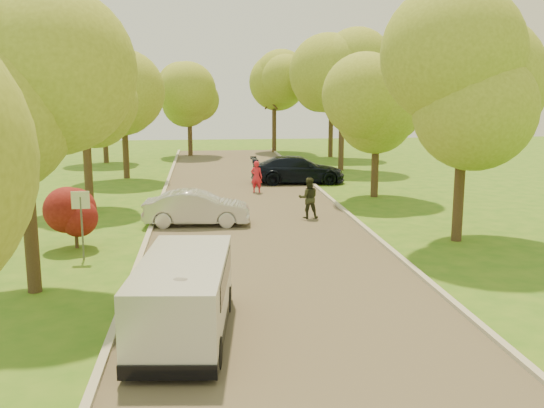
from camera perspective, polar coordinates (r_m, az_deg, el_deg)
name	(u,v)px	position (r m, az deg, el deg)	size (l,w,h in m)	color
ground	(284,295)	(15.89, 1.16, -8.54)	(100.00, 100.00, 0.00)	#346B19
road	(257,226)	(23.55, -1.45, -2.13)	(8.00, 60.00, 0.01)	#4C4438
curb_left	(151,228)	(23.53, -11.32, -2.21)	(0.18, 60.00, 0.12)	#B2AD9E
curb_right	(358,223)	(24.22, 8.14, -1.74)	(0.18, 60.00, 0.12)	#B2AD9E
street_sign	(81,211)	(19.59, -17.53, -0.61)	(0.55, 0.06, 2.17)	#59595E
red_shrub	(75,216)	(21.22, -18.03, -1.07)	(1.70, 1.70, 1.95)	#382619
tree_l_mida	(29,92)	(16.43, -21.94, 9.72)	(4.71, 4.60, 7.39)	#382619
tree_l_midb	(89,105)	(27.30, -16.86, 8.90)	(4.30, 4.20, 6.62)	#382619
tree_l_far	(126,86)	(37.12, -13.54, 10.79)	(4.92, 4.80, 7.79)	#382619
tree_r_mida	(472,81)	(21.83, 18.29, 10.97)	(5.13, 5.00, 7.95)	#382619
tree_r_midb	(381,97)	(30.13, 10.23, 9.87)	(4.51, 4.40, 7.01)	#382619
tree_r_far	(346,80)	(39.96, 6.99, 11.50)	(5.33, 5.20, 8.34)	#382619
tree_bg_a	(106,88)	(45.37, -15.37, 10.45)	(5.12, 5.00, 7.72)	#382619
tree_bg_b	(334,86)	(47.97, 5.89, 11.03)	(5.12, 5.00, 7.95)	#382619
tree_bg_c	(192,92)	(48.87, -7.57, 10.38)	(4.92, 4.80, 7.33)	#382619
tree_bg_d	(277,89)	(51.25, 0.46, 10.81)	(5.12, 5.00, 7.72)	#382619
minivan	(184,296)	(13.21, -8.30, -8.59)	(2.27, 4.74, 1.71)	silver
silver_sedan	(197,208)	(23.87, -7.08, -0.38)	(1.44, 4.13, 1.36)	silver
dark_sedan	(298,170)	(34.35, 2.43, 3.24)	(2.15, 5.29, 1.53)	black
longboard	(183,359)	(12.28, -8.40, -14.22)	(0.52, 0.86, 0.10)	black
skateboarder	(182,319)	(11.95, -8.51, -10.61)	(1.05, 0.60, 1.63)	slate
person_striped	(257,177)	(31.15, -1.47, 2.57)	(0.60, 0.39, 1.65)	red
person_olive	(308,198)	(24.94, 3.45, 0.56)	(0.83, 0.64, 1.70)	#2A2D1B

